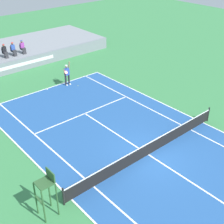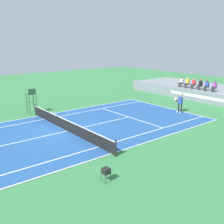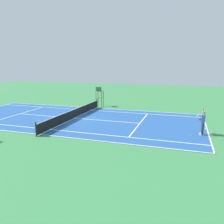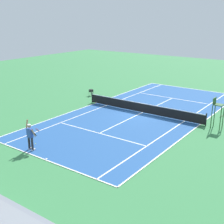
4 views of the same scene
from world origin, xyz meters
The scene contains 11 objects.
ground_plane centered at (0.00, 0.00, 0.00)m, with size 80.00×80.00×0.00m, color #387F47.
court centered at (0.00, 0.00, 0.01)m, with size 11.08×23.88×0.03m.
net centered at (0.00, 0.00, 0.52)m, with size 11.98×0.10×1.07m.
barrier_wall centered at (0.00, 17.01, 0.59)m, with size 21.57×0.25×1.19m.
bleacher_platform centered at (0.00, 20.76, 0.59)m, with size 21.57×7.26×1.19m, color gray.
spectator_seated_3 centered at (-0.57, 18.19, 1.80)m, with size 0.44×0.60×1.27m.
spectator_seated_4 centered at (0.29, 18.19, 1.80)m, with size 0.44×0.60×1.27m.
spectator_seated_5 centered at (1.25, 18.19, 1.80)m, with size 0.44×0.60×1.27m.
tennis_player centered at (1.83, 11.40, 0.99)m, with size 0.77×0.62×2.08m.
tennis_ball centered at (2.34, 10.60, 0.03)m, with size 0.07×0.07×0.07m, color #D1E533.
umpire_chair centered at (-6.74, 0.00, 1.56)m, with size 0.77×0.77×2.44m.
Camera 1 is at (-11.15, -9.63, 11.41)m, focal length 49.50 mm.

